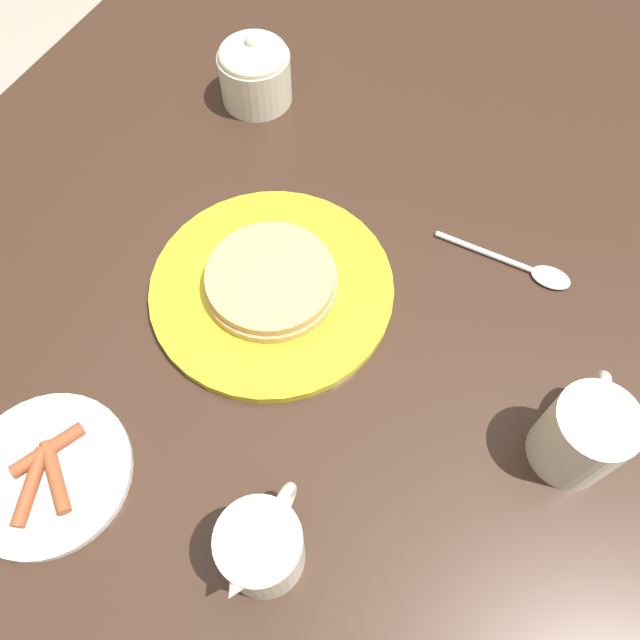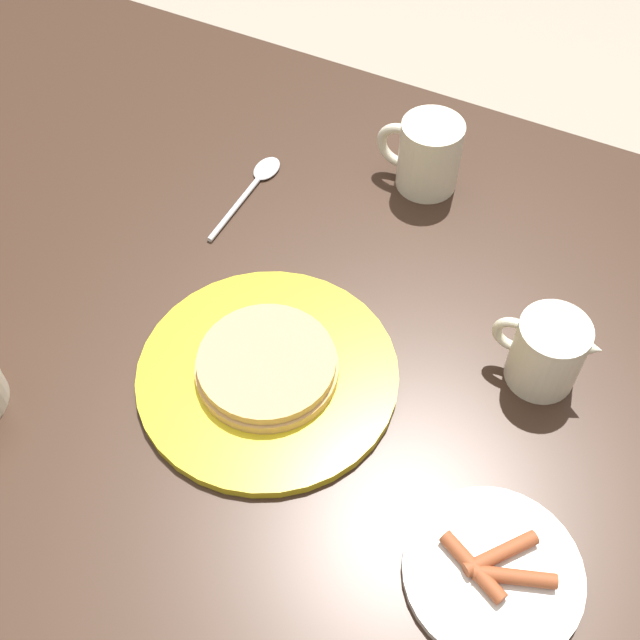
# 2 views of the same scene
# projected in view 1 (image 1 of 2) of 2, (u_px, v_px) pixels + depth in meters

# --- Properties ---
(ground_plane) EXTENTS (8.00, 8.00, 0.00)m
(ground_plane) POSITION_uv_depth(u_px,v_px,m) (313.00, 453.00, 1.40)
(ground_plane) COLOR gray
(dining_table) EXTENTS (1.46, 1.04, 0.75)m
(dining_table) POSITION_uv_depth(u_px,v_px,m) (309.00, 306.00, 0.83)
(dining_table) COLOR #332116
(dining_table) RESTS_ON ground_plane
(pancake_plate) EXTENTS (0.28, 0.28, 0.04)m
(pancake_plate) POSITION_uv_depth(u_px,v_px,m) (271.00, 285.00, 0.71)
(pancake_plate) COLOR gold
(pancake_plate) RESTS_ON dining_table
(side_plate_bacon) EXTENTS (0.17, 0.17, 0.02)m
(side_plate_bacon) POSITION_uv_depth(u_px,v_px,m) (47.00, 473.00, 0.61)
(side_plate_bacon) COLOR silver
(side_plate_bacon) RESTS_ON dining_table
(coffee_mug) EXTENTS (0.11, 0.08, 0.10)m
(coffee_mug) POSITION_uv_depth(u_px,v_px,m) (583.00, 433.00, 0.59)
(coffee_mug) COLOR beige
(coffee_mug) RESTS_ON dining_table
(creamer_pitcher) EXTENTS (0.11, 0.07, 0.09)m
(creamer_pitcher) POSITION_uv_depth(u_px,v_px,m) (261.00, 549.00, 0.54)
(creamer_pitcher) COLOR beige
(creamer_pitcher) RESTS_ON dining_table
(sugar_bowl) EXTENTS (0.10, 0.10, 0.10)m
(sugar_bowl) POSITION_uv_depth(u_px,v_px,m) (255.00, 71.00, 0.84)
(sugar_bowl) COLOR beige
(sugar_bowl) RESTS_ON dining_table
(spoon) EXTENTS (0.03, 0.17, 0.01)m
(spoon) POSITION_uv_depth(u_px,v_px,m) (528.00, 269.00, 0.73)
(spoon) COLOR silver
(spoon) RESTS_ON dining_table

